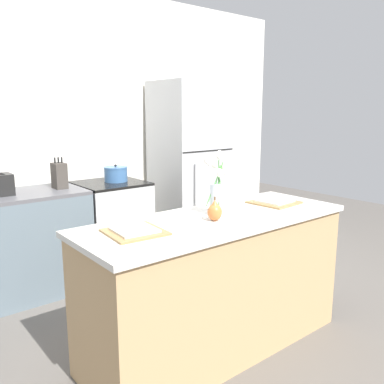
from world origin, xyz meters
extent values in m
plane|color=#59544F|center=(0.00, 0.00, 0.00)|extent=(10.00, 10.00, 0.00)
cube|color=silver|center=(0.00, 2.00, 1.35)|extent=(5.20, 0.08, 2.70)
cube|color=tan|center=(0.00, 0.00, 0.43)|extent=(1.76, 0.62, 0.85)
cube|color=beige|center=(0.00, 0.00, 0.87)|extent=(1.80, 0.66, 0.03)
cube|color=#B2B5B7|center=(0.10, 1.60, 0.43)|extent=(0.60, 0.60, 0.86)
cube|color=black|center=(0.10, 1.60, 0.87)|extent=(0.60, 0.60, 0.02)
cube|color=black|center=(0.10, 1.30, 0.40)|extent=(0.42, 0.01, 0.28)
cube|color=#B7BABC|center=(1.05, 1.60, 0.92)|extent=(0.68, 0.64, 1.85)
cube|color=black|center=(1.05, 1.28, 1.14)|extent=(0.67, 0.01, 0.01)
cylinder|color=#B2B5B7|center=(0.86, 1.26, 0.63)|extent=(0.02, 0.02, 0.80)
cylinder|color=silver|center=(0.04, 0.04, 0.99)|extent=(0.11, 0.11, 0.20)
cylinder|color=#569E4C|center=(0.06, 0.04, 1.05)|extent=(0.06, 0.01, 0.22)
ellipsoid|color=white|center=(0.09, 0.04, 1.19)|extent=(0.05, 0.05, 0.07)
cylinder|color=#569E4C|center=(0.06, 0.05, 1.10)|extent=(0.08, 0.09, 0.30)
ellipsoid|color=white|center=(0.09, 0.09, 1.26)|extent=(0.04, 0.04, 0.06)
cylinder|color=#569E4C|center=(0.04, 0.05, 1.07)|extent=(0.01, 0.07, 0.25)
ellipsoid|color=white|center=(0.04, 0.08, 1.22)|extent=(0.04, 0.04, 0.07)
cylinder|color=#569E4C|center=(0.03, 0.05, 1.07)|extent=(0.05, 0.05, 0.27)
ellipsoid|color=white|center=(0.00, 0.07, 1.22)|extent=(0.03, 0.03, 0.05)
cylinder|color=#569E4C|center=(0.02, 0.04, 1.09)|extent=(0.12, 0.04, 0.28)
ellipsoid|color=white|center=(-0.04, 0.06, 1.24)|extent=(0.04, 0.04, 0.05)
cylinder|color=#569E4C|center=(0.03, 0.02, 1.05)|extent=(0.06, 0.07, 0.21)
ellipsoid|color=white|center=(0.00, -0.02, 1.17)|extent=(0.04, 0.04, 0.05)
cylinder|color=#569E4C|center=(0.04, 0.01, 1.05)|extent=(0.01, 0.07, 0.22)
ellipsoid|color=white|center=(0.04, -0.02, 1.18)|extent=(0.03, 0.03, 0.05)
cylinder|color=#569E4C|center=(0.06, 0.02, 1.05)|extent=(0.03, 0.04, 0.23)
ellipsoid|color=white|center=(0.07, 0.01, 1.18)|extent=(0.03, 0.03, 0.05)
ellipsoid|color=#C66B33|center=(-0.07, -0.06, 0.94)|extent=(0.09, 0.09, 0.10)
cone|color=#C66B33|center=(-0.07, -0.06, 1.00)|extent=(0.05, 0.05, 0.04)
cylinder|color=brown|center=(-0.07, -0.06, 1.03)|extent=(0.01, 0.01, 0.02)
cube|color=olive|center=(-0.58, 0.03, 0.89)|extent=(0.32, 0.32, 0.01)
cube|color=silver|center=(-0.58, 0.03, 0.91)|extent=(0.23, 0.23, 0.01)
cube|color=olive|center=(0.58, 0.03, 0.89)|extent=(0.32, 0.32, 0.01)
cube|color=silver|center=(0.58, 0.03, 0.91)|extent=(0.23, 0.23, 0.01)
cube|color=black|center=(-0.86, 1.60, 1.05)|extent=(0.05, 0.11, 0.01)
cylinder|color=#386093|center=(0.16, 1.60, 0.94)|extent=(0.22, 0.22, 0.13)
cylinder|color=#386093|center=(0.16, 1.60, 1.01)|extent=(0.22, 0.22, 0.01)
sphere|color=black|center=(0.16, 1.60, 1.03)|extent=(0.02, 0.02, 0.02)
cube|color=#3D3833|center=(-0.39, 1.59, 0.99)|extent=(0.10, 0.14, 0.22)
cylinder|color=black|center=(-0.42, 1.59, 1.13)|extent=(0.01, 0.01, 0.05)
cylinder|color=black|center=(-0.39, 1.59, 1.13)|extent=(0.01, 0.01, 0.05)
cylinder|color=black|center=(-0.36, 1.59, 1.13)|extent=(0.01, 0.01, 0.05)
camera|label=1|loc=(-1.67, -1.81, 1.54)|focal=38.00mm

